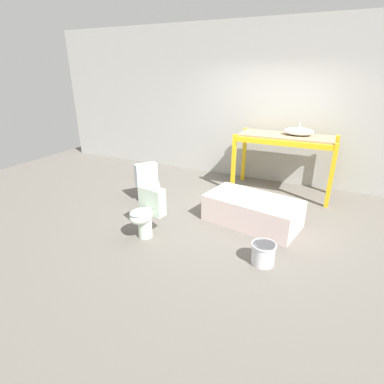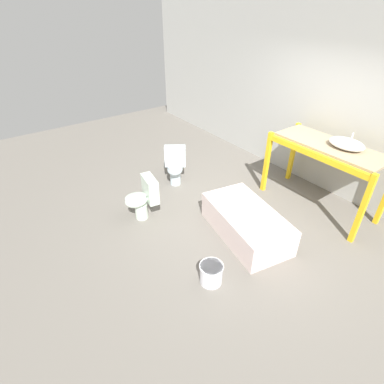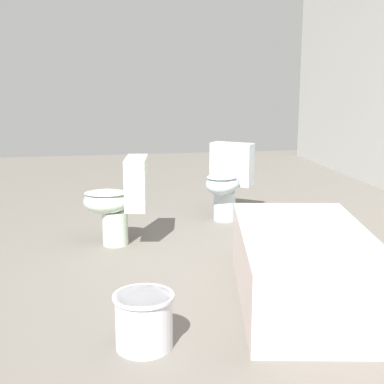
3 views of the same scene
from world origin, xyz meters
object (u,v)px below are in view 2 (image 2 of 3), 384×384
(toilet_far, at_px, (143,197))
(bucket_white, at_px, (211,273))
(bathtub_main, at_px, (246,221))
(sink_basin, at_px, (347,144))
(toilet_near, at_px, (175,165))

(toilet_far, bearing_deg, bucket_white, 10.52)
(bathtub_main, relative_size, bucket_white, 5.06)
(sink_basin, height_order, toilet_near, sink_basin)
(toilet_far, bearing_deg, bathtub_main, 48.12)
(bathtub_main, height_order, bucket_white, bathtub_main)
(toilet_near, relative_size, toilet_far, 1.00)
(toilet_far, bearing_deg, sink_basin, 67.18)
(sink_basin, relative_size, toilet_far, 0.75)
(toilet_far, xyz_separation_m, bucket_white, (1.69, 0.03, -0.23))
(sink_basin, bearing_deg, toilet_far, -122.21)
(toilet_near, bearing_deg, bucket_white, -77.82)
(bathtub_main, height_order, toilet_near, toilet_near)
(bathtub_main, height_order, toilet_far, toilet_far)
(toilet_far, distance_m, bucket_white, 1.71)
(sink_basin, height_order, bucket_white, sink_basin)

